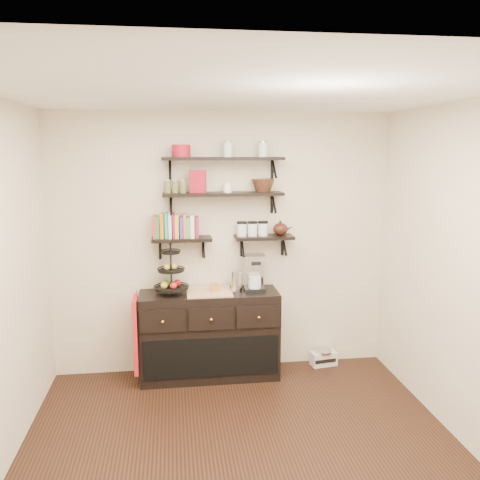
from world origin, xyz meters
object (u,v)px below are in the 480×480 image
sideboard (210,335)px  radio (324,358)px  coffee_maker (254,273)px  fruit_stand (172,277)px

sideboard → radio: bearing=4.9°
coffee_maker → fruit_stand: bearing=-175.9°
sideboard → coffee_maker: coffee_maker is taller
fruit_stand → coffee_maker: fruit_stand is taller
fruit_stand → radio: fruit_stand is taller
fruit_stand → radio: size_ratio=1.70×
fruit_stand → coffee_maker: size_ratio=1.34×
fruit_stand → radio: (1.62, 0.10, -0.99)m
fruit_stand → coffee_maker: bearing=1.5°
sideboard → fruit_stand: fruit_stand is taller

